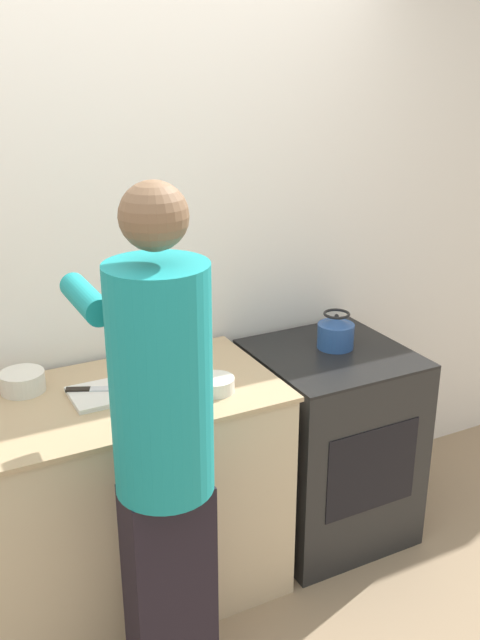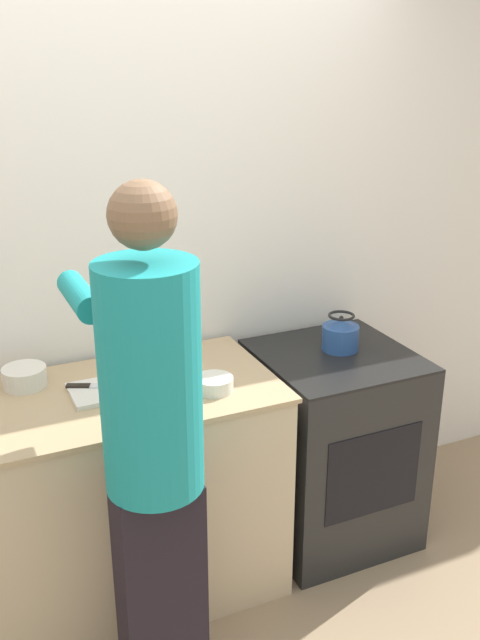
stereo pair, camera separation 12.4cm
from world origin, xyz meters
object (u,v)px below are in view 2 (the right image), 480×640
at_px(knife, 96,386).
at_px(kettle, 340,335).
at_px(bowl_prep, 214,384).
at_px(person, 153,446).
at_px(cutting_board, 111,389).
at_px(oven, 332,445).

xyz_separation_m(knife, kettle, (1.07, -0.00, 0.03)).
bearing_deg(bowl_prep, kettle, 14.96).
xyz_separation_m(person, cutting_board, (0.01, 0.57, -0.07)).
bearing_deg(person, cutting_board, 88.64).
bearing_deg(bowl_prep, oven, 12.30).
bearing_deg(bowl_prep, person, -131.97).
xyz_separation_m(knife, bowl_prep, (0.41, -0.18, 0.01)).
height_order(oven, person, person).
relative_size(person, cutting_board, 6.02).
relative_size(person, kettle, 11.07).
height_order(oven, cutting_board, cutting_board).
bearing_deg(kettle, cutting_board, -178.57).
height_order(person, cutting_board, person).
bearing_deg(bowl_prep, cutting_board, 157.01).
xyz_separation_m(oven, kettle, (0.04, 0.04, 0.51)).
xyz_separation_m(cutting_board, kettle, (1.02, 0.03, 0.04)).
bearing_deg(kettle, knife, 179.83).
bearing_deg(cutting_board, oven, -0.92).
bearing_deg(kettle, oven, -133.80).
height_order(oven, kettle, kettle).
xyz_separation_m(person, bowl_prep, (0.37, 0.41, -0.05)).
distance_m(oven, kettle, 0.52).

